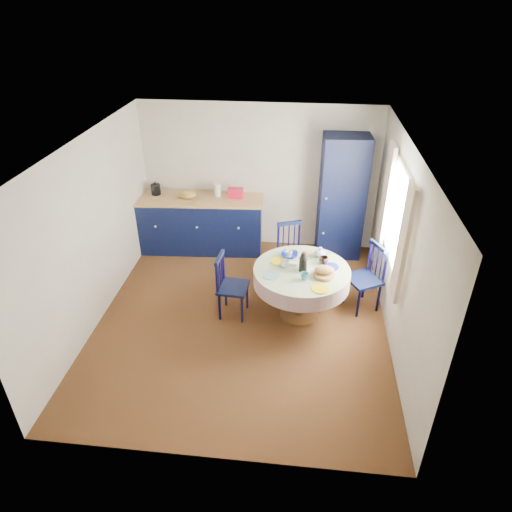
{
  "coord_description": "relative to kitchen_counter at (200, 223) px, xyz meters",
  "views": [
    {
      "loc": [
        0.75,
        -5.07,
        4.1
      ],
      "look_at": [
        0.17,
        0.2,
        0.92
      ],
      "focal_mm": 32.0,
      "sensor_mm": 36.0,
      "label": 1
    }
  ],
  "objects": [
    {
      "name": "floor",
      "position": [
        1.0,
        -1.9,
        -0.5
      ],
      "size": [
        4.5,
        4.5,
        0.0
      ],
      "primitive_type": "plane",
      "color": "black",
      "rests_on": "ground"
    },
    {
      "name": "ceiling",
      "position": [
        1.0,
        -1.9,
        2.0
      ],
      "size": [
        4.5,
        4.5,
        0.0
      ],
      "primitive_type": "plane",
      "rotation": [
        3.14,
        0.0,
        0.0
      ],
      "color": "white",
      "rests_on": "wall_back"
    },
    {
      "name": "wall_back",
      "position": [
        1.0,
        0.35,
        0.75
      ],
      "size": [
        4.0,
        0.02,
        2.5
      ],
      "primitive_type": "cube",
      "color": "beige",
      "rests_on": "floor"
    },
    {
      "name": "wall_left",
      "position": [
        -1.0,
        -1.9,
        0.75
      ],
      "size": [
        0.02,
        4.5,
        2.5
      ],
      "primitive_type": "cube",
      "color": "beige",
      "rests_on": "floor"
    },
    {
      "name": "wall_right",
      "position": [
        3.0,
        -1.9,
        0.75
      ],
      "size": [
        0.02,
        4.5,
        2.5
      ],
      "primitive_type": "cube",
      "color": "beige",
      "rests_on": "floor"
    },
    {
      "name": "window",
      "position": [
        2.95,
        -1.6,
        1.02
      ],
      "size": [
        0.1,
        1.74,
        1.45
      ],
      "color": "white",
      "rests_on": "wall_right"
    },
    {
      "name": "kitchen_counter",
      "position": [
        0.0,
        0.0,
        0.0
      ],
      "size": [
        2.23,
        0.82,
        1.22
      ],
      "rotation": [
        0.0,
        0.0,
        0.07
      ],
      "color": "black",
      "rests_on": "floor"
    },
    {
      "name": "pantry_cabinet",
      "position": [
        2.4,
        0.1,
        0.55
      ],
      "size": [
        0.77,
        0.57,
        2.09
      ],
      "rotation": [
        0.0,
        0.0,
        0.07
      ],
      "color": "black",
      "rests_on": "floor"
    },
    {
      "name": "dining_table",
      "position": [
        1.81,
        -1.77,
        0.17
      ],
      "size": [
        1.31,
        1.31,
        1.07
      ],
      "color": "brown",
      "rests_on": "floor"
    },
    {
      "name": "chair_left",
      "position": [
        0.82,
        -1.81,
        -0.02
      ],
      "size": [
        0.44,
        0.46,
        0.94
      ],
      "rotation": [
        0.0,
        0.0,
        1.48
      ],
      "color": "black",
      "rests_on": "floor"
    },
    {
      "name": "chair_far",
      "position": [
        1.62,
        -0.81,
        -0.02
      ],
      "size": [
        0.54,
        0.53,
        0.95
      ],
      "rotation": [
        0.0,
        0.0,
        0.36
      ],
      "color": "black",
      "rests_on": "floor"
    },
    {
      "name": "chair_right",
      "position": [
        2.72,
        -1.43,
        0.01
      ],
      "size": [
        0.59,
        0.6,
        1.0
      ],
      "rotation": [
        0.0,
        0.0,
        -1.07
      ],
      "color": "black",
      "rests_on": "floor"
    },
    {
      "name": "mug_a",
      "position": [
        1.57,
        -1.74,
        0.34
      ],
      "size": [
        0.13,
        0.13,
        0.1
      ],
      "primitive_type": "imported",
      "color": "silver",
      "rests_on": "dining_table"
    },
    {
      "name": "mug_b",
      "position": [
        1.84,
        -2.02,
        0.34
      ],
      "size": [
        0.11,
        0.11,
        0.1
      ],
      "primitive_type": "imported",
      "color": "#2B6E7C",
      "rests_on": "dining_table"
    },
    {
      "name": "mug_c",
      "position": [
        2.09,
        -1.59,
        0.34
      ],
      "size": [
        0.13,
        0.13,
        0.1
      ],
      "primitive_type": "imported",
      "color": "black",
      "rests_on": "dining_table"
    },
    {
      "name": "mug_d",
      "position": [
        1.61,
        -1.47,
        0.34
      ],
      "size": [
        0.1,
        0.1,
        0.1
      ],
      "primitive_type": "imported",
      "color": "silver",
      "rests_on": "dining_table"
    },
    {
      "name": "cobalt_bowl",
      "position": [
        1.62,
        -1.46,
        0.32
      ],
      "size": [
        0.23,
        0.23,
        0.06
      ],
      "primitive_type": "imported",
      "color": "navy",
      "rests_on": "dining_table"
    }
  ]
}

